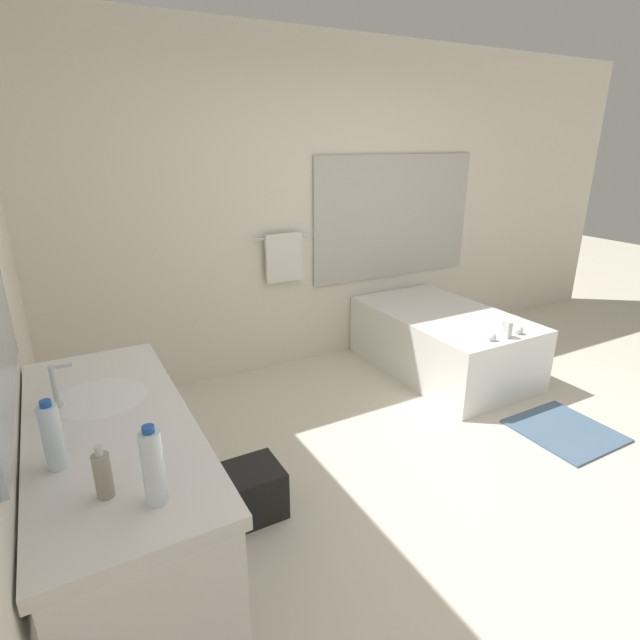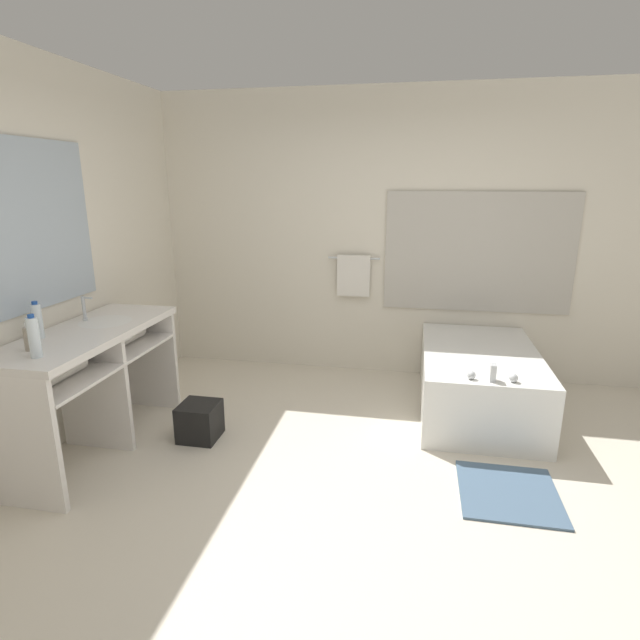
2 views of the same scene
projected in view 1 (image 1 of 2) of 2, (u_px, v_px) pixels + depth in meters
The scene contains 10 objects.
ground_plane at pixel (497, 496), 2.81m from camera, with size 16.00×16.00×0.00m, color beige.
wall_back_with_blinds at pixel (314, 209), 4.21m from camera, with size 7.40×0.13×2.70m.
vanity_counter at pixel (117, 469), 1.99m from camera, with size 0.58×1.47×0.88m.
sink_faucet at pixel (56, 387), 1.97m from camera, with size 0.09×0.04×0.18m.
bathtub at pixel (442, 338), 4.28m from camera, with size 0.91×1.51×0.65m.
water_bottle_1 at pixel (52, 437), 1.59m from camera, with size 0.06×0.06×0.24m.
water_bottle_2 at pixel (153, 467), 1.43m from camera, with size 0.06×0.06×0.26m.
soap_dispenser at pixel (103, 475), 1.47m from camera, with size 0.05×0.05×0.17m.
waste_bin at pixel (255, 490), 2.66m from camera, with size 0.28×0.28×0.27m.
bath_mat at pixel (565, 431), 3.43m from camera, with size 0.59×0.61×0.02m.
Camera 1 is at (-1.99, -1.54, 1.89)m, focal length 28.00 mm.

